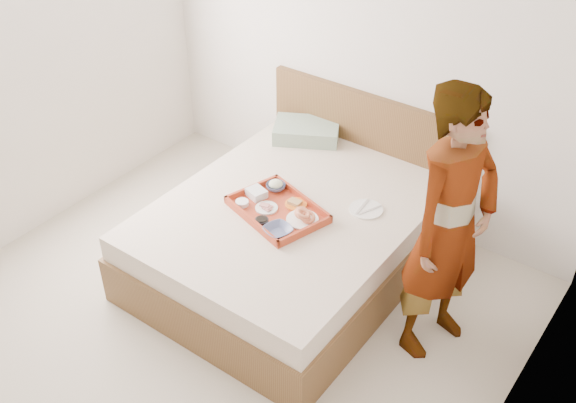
% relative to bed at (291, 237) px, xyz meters
% --- Properties ---
extents(ground, '(3.50, 4.00, 0.01)m').
position_rel_bed_xyz_m(ground, '(-0.08, -1.00, -0.27)').
color(ground, '#BCB19F').
rests_on(ground, ground).
extents(wall_back, '(3.50, 0.01, 2.60)m').
position_rel_bed_xyz_m(wall_back, '(-0.08, 1.00, 1.04)').
color(wall_back, silver).
rests_on(wall_back, ground).
extents(wall_right, '(0.01, 4.00, 2.60)m').
position_rel_bed_xyz_m(wall_right, '(1.67, -1.00, 1.04)').
color(wall_right, silver).
rests_on(wall_right, ground).
extents(bed, '(1.65, 2.00, 0.53)m').
position_rel_bed_xyz_m(bed, '(0.00, 0.00, 0.00)').
color(bed, brown).
rests_on(bed, ground).
extents(headboard, '(1.65, 0.06, 0.95)m').
position_rel_bed_xyz_m(headboard, '(0.00, 0.97, 0.21)').
color(headboard, brown).
rests_on(headboard, ground).
extents(pillow, '(0.59, 0.53, 0.12)m').
position_rel_bed_xyz_m(pillow, '(-0.43, 0.79, 0.32)').
color(pillow, '#9EB2A0').
rests_on(pillow, bed).
extents(tray, '(0.70, 0.59, 0.05)m').
position_rel_bed_xyz_m(tray, '(-0.03, -0.11, 0.29)').
color(tray, '#AE3D1C').
rests_on(tray, bed).
extents(prawn_plate, '(0.26, 0.26, 0.01)m').
position_rel_bed_xyz_m(prawn_plate, '(0.16, -0.10, 0.29)').
color(prawn_plate, white).
rests_on(prawn_plate, tray).
extents(navy_bowl_big, '(0.21, 0.21, 0.04)m').
position_rel_bed_xyz_m(navy_bowl_big, '(0.11, -0.29, 0.30)').
color(navy_bowl_big, navy).
rests_on(navy_bowl_big, tray).
extents(sauce_dish, '(0.11, 0.11, 0.03)m').
position_rel_bed_xyz_m(sauce_dish, '(-0.03, -0.27, 0.30)').
color(sauce_dish, black).
rests_on(sauce_dish, tray).
extents(meat_plate, '(0.19, 0.19, 0.01)m').
position_rel_bed_xyz_m(meat_plate, '(-0.10, -0.13, 0.29)').
color(meat_plate, white).
rests_on(meat_plate, tray).
extents(bread_plate, '(0.18, 0.18, 0.01)m').
position_rel_bed_xyz_m(bread_plate, '(0.03, 0.02, 0.29)').
color(bread_plate, orange).
rests_on(bread_plate, tray).
extents(salad_bowl, '(0.17, 0.17, 0.04)m').
position_rel_bed_xyz_m(salad_bowl, '(-0.19, 0.08, 0.30)').
color(salad_bowl, navy).
rests_on(salad_bowl, tray).
extents(plastic_tub, '(0.15, 0.14, 0.05)m').
position_rel_bed_xyz_m(plastic_tub, '(-0.24, -0.06, 0.31)').
color(plastic_tub, silver).
rests_on(plastic_tub, tray).
extents(cheese_round, '(0.11, 0.11, 0.03)m').
position_rel_bed_xyz_m(cheese_round, '(-0.26, -0.19, 0.30)').
color(cheese_round, white).
rests_on(cheese_round, tray).
extents(dinner_plate, '(0.27, 0.27, 0.01)m').
position_rel_bed_xyz_m(dinner_plate, '(0.42, 0.26, 0.27)').
color(dinner_plate, white).
rests_on(dinner_plate, bed).
extents(person, '(0.57, 0.72, 1.73)m').
position_rel_bed_xyz_m(person, '(1.10, -0.01, 0.60)').
color(person, silver).
rests_on(person, ground).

